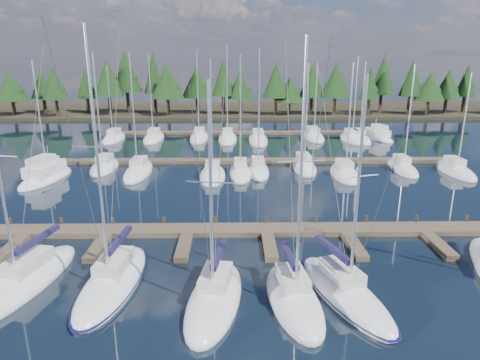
{
  "coord_description": "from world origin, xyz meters",
  "views": [
    {
      "loc": [
        -2.51,
        -12.33,
        13.2
      ],
      "look_at": [
        -1.96,
        22.0,
        3.01
      ],
      "focal_mm": 32.0,
      "sensor_mm": 36.0,
      "label": 1
    }
  ],
  "objects_px": {
    "main_dock": "(267,233)",
    "front_sailboat_4": "(344,292)",
    "motor_yacht_left": "(46,176)",
    "motor_yacht_right": "(378,136)",
    "front_sailboat_2": "(215,298)",
    "front_sailboat_3": "(294,298)",
    "front_sailboat_0": "(24,281)",
    "front_sailboat_1": "(113,281)"
  },
  "relations": [
    {
      "from": "front_sailboat_1",
      "to": "front_sailboat_4",
      "type": "xyz_separation_m",
      "value": [
        13.38,
        -1.38,
        -0.01
      ]
    },
    {
      "from": "motor_yacht_left",
      "to": "motor_yacht_right",
      "type": "relative_size",
      "value": 1.13
    },
    {
      "from": "main_dock",
      "to": "front_sailboat_3",
      "type": "bearing_deg",
      "value": -85.21
    },
    {
      "from": "front_sailboat_0",
      "to": "front_sailboat_1",
      "type": "bearing_deg",
      "value": -0.87
    },
    {
      "from": "front_sailboat_2",
      "to": "motor_yacht_left",
      "type": "xyz_separation_m",
      "value": [
        -19.29,
        24.12,
        0.21
      ]
    },
    {
      "from": "front_sailboat_2",
      "to": "front_sailboat_4",
      "type": "bearing_deg",
      "value": 4.15
    },
    {
      "from": "front_sailboat_1",
      "to": "motor_yacht_right",
      "type": "xyz_separation_m",
      "value": [
        30.31,
        44.72,
        0.15
      ]
    },
    {
      "from": "main_dock",
      "to": "front_sailboat_2",
      "type": "relative_size",
      "value": 3.42
    },
    {
      "from": "front_sailboat_0",
      "to": "front_sailboat_1",
      "type": "height_order",
      "value": "front_sailboat_1"
    },
    {
      "from": "front_sailboat_2",
      "to": "main_dock",
      "type": "bearing_deg",
      "value": 68.35
    },
    {
      "from": "front_sailboat_2",
      "to": "motor_yacht_left",
      "type": "bearing_deg",
      "value": 128.65
    },
    {
      "from": "main_dock",
      "to": "front_sailboat_4",
      "type": "bearing_deg",
      "value": -66.29
    },
    {
      "from": "main_dock",
      "to": "front_sailboat_3",
      "type": "distance_m",
      "value": 9.13
    },
    {
      "from": "front_sailboat_2",
      "to": "motor_yacht_right",
      "type": "distance_m",
      "value": 52.55
    },
    {
      "from": "front_sailboat_2",
      "to": "front_sailboat_3",
      "type": "relative_size",
      "value": 0.87
    },
    {
      "from": "motor_yacht_left",
      "to": "main_dock",
      "type": "bearing_deg",
      "value": -33.46
    },
    {
      "from": "front_sailboat_3",
      "to": "front_sailboat_1",
      "type": "bearing_deg",
      "value": 169.16
    },
    {
      "from": "motor_yacht_left",
      "to": "motor_yacht_right",
      "type": "xyz_separation_m",
      "value": [
        43.52,
        22.51,
        -0.05
      ]
    },
    {
      "from": "front_sailboat_0",
      "to": "motor_yacht_right",
      "type": "xyz_separation_m",
      "value": [
        35.57,
        44.64,
        0.15
      ]
    },
    {
      "from": "front_sailboat_2",
      "to": "motor_yacht_right",
      "type": "height_order",
      "value": "front_sailboat_2"
    },
    {
      "from": "front_sailboat_4",
      "to": "motor_yacht_right",
      "type": "relative_size",
      "value": 1.6
    },
    {
      "from": "front_sailboat_3",
      "to": "front_sailboat_4",
      "type": "xyz_separation_m",
      "value": [
        2.96,
        0.62,
        -0.03
      ]
    },
    {
      "from": "front_sailboat_4",
      "to": "motor_yacht_left",
      "type": "distance_m",
      "value": 35.54
    },
    {
      "from": "front_sailboat_4",
      "to": "motor_yacht_left",
      "type": "xyz_separation_m",
      "value": [
        -26.59,
        23.59,
        0.21
      ]
    },
    {
      "from": "front_sailboat_0",
      "to": "front_sailboat_3",
      "type": "relative_size",
      "value": 0.98
    },
    {
      "from": "front_sailboat_0",
      "to": "front_sailboat_3",
      "type": "distance_m",
      "value": 15.81
    },
    {
      "from": "main_dock",
      "to": "front_sailboat_3",
      "type": "relative_size",
      "value": 2.97
    },
    {
      "from": "front_sailboat_0",
      "to": "front_sailboat_3",
      "type": "xyz_separation_m",
      "value": [
        15.68,
        -2.08,
        0.02
      ]
    },
    {
      "from": "front_sailboat_3",
      "to": "motor_yacht_left",
      "type": "xyz_separation_m",
      "value": [
        -23.63,
        24.21,
        0.18
      ]
    },
    {
      "from": "front_sailboat_1",
      "to": "front_sailboat_2",
      "type": "bearing_deg",
      "value": -17.4
    },
    {
      "from": "main_dock",
      "to": "front_sailboat_2",
      "type": "distance_m",
      "value": 9.69
    },
    {
      "from": "main_dock",
      "to": "motor_yacht_left",
      "type": "distance_m",
      "value": 27.41
    },
    {
      "from": "front_sailboat_0",
      "to": "motor_yacht_right",
      "type": "bearing_deg",
      "value": 51.45
    },
    {
      "from": "main_dock",
      "to": "motor_yacht_left",
      "type": "xyz_separation_m",
      "value": [
        -22.86,
        15.11,
        0.29
      ]
    },
    {
      "from": "main_dock",
      "to": "front_sailboat_0",
      "type": "relative_size",
      "value": 3.02
    },
    {
      "from": "front_sailboat_2",
      "to": "motor_yacht_right",
      "type": "xyz_separation_m",
      "value": [
        24.23,
        46.63,
        0.16
      ]
    },
    {
      "from": "main_dock",
      "to": "front_sailboat_1",
      "type": "distance_m",
      "value": 11.99
    },
    {
      "from": "front_sailboat_1",
      "to": "front_sailboat_3",
      "type": "height_order",
      "value": "front_sailboat_1"
    },
    {
      "from": "front_sailboat_0",
      "to": "motor_yacht_right",
      "type": "relative_size",
      "value": 1.78
    },
    {
      "from": "front_sailboat_3",
      "to": "front_sailboat_4",
      "type": "distance_m",
      "value": 3.03
    },
    {
      "from": "front_sailboat_1",
      "to": "motor_yacht_left",
      "type": "height_order",
      "value": "front_sailboat_1"
    },
    {
      "from": "front_sailboat_0",
      "to": "front_sailboat_1",
      "type": "relative_size",
      "value": 0.95
    }
  ]
}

